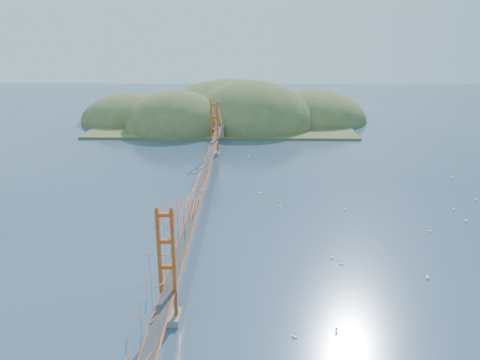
{
  "coord_description": "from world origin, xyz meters",
  "views": [
    {
      "loc": [
        7.56,
        -68.26,
        27.06
      ],
      "look_at": [
        6.1,
        0.0,
        4.31
      ],
      "focal_mm": 35.0,
      "sensor_mm": 36.0,
      "label": 1
    }
  ],
  "objects_px": {
    "sailboat_0": "(428,277)",
    "bridge": "(200,163)",
    "sailboat_1": "(429,230)",
    "sailboat_2": "(376,211)"
  },
  "relations": [
    {
      "from": "bridge",
      "to": "sailboat_1",
      "type": "relative_size",
      "value": 142.92
    },
    {
      "from": "bridge",
      "to": "sailboat_1",
      "type": "xyz_separation_m",
      "value": [
        32.35,
        -9.1,
        -6.86
      ]
    },
    {
      "from": "sailboat_0",
      "to": "sailboat_2",
      "type": "relative_size",
      "value": 1.26
    },
    {
      "from": "bridge",
      "to": "sailboat_0",
      "type": "bearing_deg",
      "value": -38.08
    },
    {
      "from": "bridge",
      "to": "sailboat_1",
      "type": "height_order",
      "value": "bridge"
    },
    {
      "from": "sailboat_0",
      "to": "sailboat_1",
      "type": "height_order",
      "value": "sailboat_0"
    },
    {
      "from": "sailboat_0",
      "to": "sailboat_1",
      "type": "distance_m",
      "value": 13.42
    },
    {
      "from": "bridge",
      "to": "sailboat_0",
      "type": "height_order",
      "value": "bridge"
    },
    {
      "from": "bridge",
      "to": "sailboat_0",
      "type": "distance_m",
      "value": 35.79
    },
    {
      "from": "sailboat_0",
      "to": "bridge",
      "type": "bearing_deg",
      "value": 141.92
    }
  ]
}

